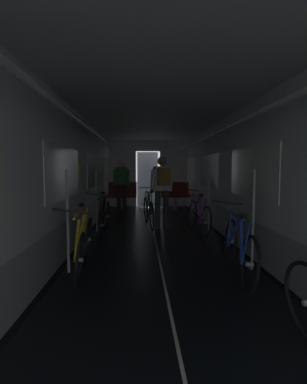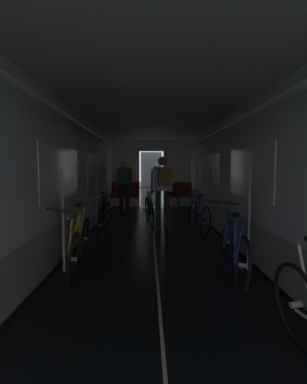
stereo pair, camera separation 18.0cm
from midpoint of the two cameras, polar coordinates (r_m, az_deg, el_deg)
name	(u,v)px [view 2 (the right image)]	position (r m, az deg, el deg)	size (l,w,h in m)	color
ground_plane	(165,381)	(2.32, 4.99, -32.86)	(60.00, 60.00, 0.00)	black
train_car_shell	(154,153)	(5.44, 1.14, 7.63)	(3.14, 12.34, 2.57)	black
bench_seat_far_left	(125,193)	(9.97, -5.03, -0.24)	(0.98, 0.51, 0.95)	gray
bench_seat_far_right	(178,193)	(10.00, 5.31, -0.23)	(0.98, 0.51, 0.95)	gray
bicycle_purple	(198,216)	(6.39, 9.54, -4.72)	(0.47, 1.69, 0.95)	black
bicycle_blue	(233,249)	(3.98, 16.57, -10.56)	(0.44, 1.69, 0.95)	black
bicycle_yellow	(79,244)	(4.16, -13.09, -9.84)	(0.44, 1.69, 0.96)	black
bicycle_black	(104,218)	(6.21, -8.88, -4.98)	(0.44, 1.69, 0.95)	black
person_cyclist_aisle	(163,186)	(6.78, 2.55, 1.27)	(0.56, 0.43, 1.69)	#2D2D33
bicycle_green_in_aisle	(149,211)	(7.10, -0.08, -3.69)	(0.44, 1.69, 0.94)	black
person_standing_near_bench	(124,182)	(9.57, -5.19, 2.00)	(0.53, 0.23, 1.69)	#2D2D33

